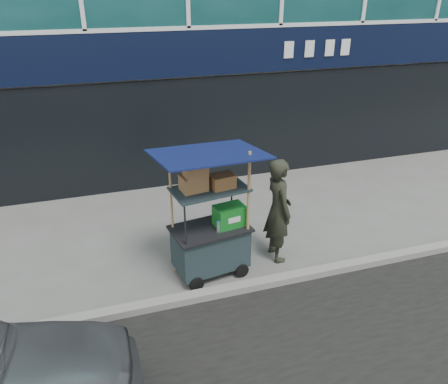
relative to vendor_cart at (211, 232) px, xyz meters
name	(u,v)px	position (x,y,z in m)	size (l,w,h in m)	color
ground	(253,280)	(0.55, -0.40, -0.75)	(80.00, 80.00, 0.00)	#5E5E5A
curb	(257,284)	(0.55, -0.60, -0.69)	(80.00, 0.18, 0.12)	gray
vendor_cart	(211,232)	(0.00, 0.00, 0.00)	(1.72, 1.33, 2.13)	#19292B
vendor_man	(278,210)	(1.16, 0.10, 0.15)	(0.65, 0.43, 1.78)	#26281D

